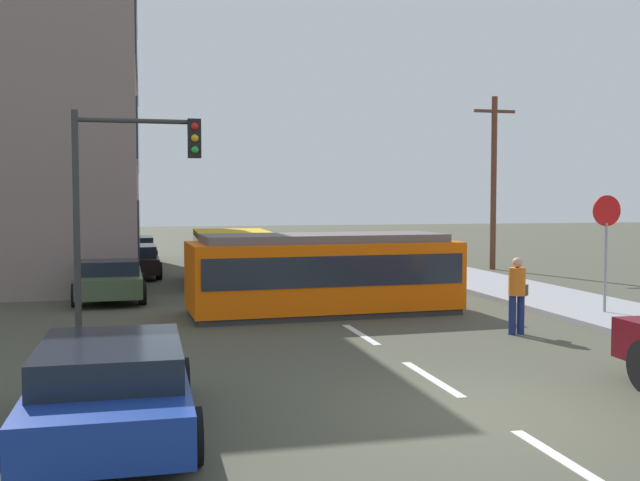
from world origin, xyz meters
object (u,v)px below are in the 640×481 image
object	(u,v)px
streetcar_tram	(323,272)
utility_pole_mid	(494,179)
parked_sedan_furthest	(134,249)
city_bus	(233,254)
parked_sedan_near	(112,386)
stop_sign	(606,229)
parked_sedan_far	(134,260)
pedestrian_crossing	(517,291)
parked_sedan_mid	(110,278)
traffic_light_mast	(128,179)

from	to	relation	value
streetcar_tram	utility_pole_mid	bearing A→B (deg)	45.29
streetcar_tram	parked_sedan_furthest	distance (m)	17.40
city_bus	parked_sedan_near	distance (m)	16.27
streetcar_tram	stop_sign	size ratio (longest dim) A/B	2.39
city_bus	parked_sedan_far	world-z (taller)	city_bus
parked_sedan_far	utility_pole_mid	size ratio (longest dim) A/B	0.64
parked_sedan_near	stop_sign	size ratio (longest dim) A/B	1.50
streetcar_tram	pedestrian_crossing	size ratio (longest dim) A/B	4.12
streetcar_tram	city_bus	bearing A→B (deg)	101.58
city_bus	utility_pole_mid	bearing A→B (deg)	13.46
parked_sedan_far	stop_sign	size ratio (longest dim) A/B	1.57
parked_sedan_near	streetcar_tram	bearing A→B (deg)	61.00
pedestrian_crossing	parked_sedan_near	size ratio (longest dim) A/B	0.39
parked_sedan_near	parked_sedan_furthest	distance (m)	25.51
pedestrian_crossing	utility_pole_mid	distance (m)	15.20
parked_sedan_mid	parked_sedan_furthest	size ratio (longest dim) A/B	0.96
stop_sign	streetcar_tram	bearing A→B (deg)	161.30
city_bus	parked_sedan_near	bearing A→B (deg)	-102.17
parked_sedan_mid	parked_sedan_far	xyz separation A→B (m)	(0.60, 6.36, 0.00)
parked_sedan_near	parked_sedan_furthest	xyz separation A→B (m)	(0.04, 25.51, 0.00)
streetcar_tram	utility_pole_mid	world-z (taller)	utility_pole_mid
city_bus	parked_sedan_furthest	distance (m)	10.20
parked_sedan_near	traffic_light_mast	size ratio (longest dim) A/B	0.90
city_bus	stop_sign	world-z (taller)	stop_sign
parked_sedan_near	parked_sedan_far	distance (m)	19.13
streetcar_tram	traffic_light_mast	xyz separation A→B (m)	(-4.76, -1.93, 2.30)
city_bus	stop_sign	distance (m)	12.39
streetcar_tram	utility_pole_mid	xyz separation A→B (m)	(9.65, 9.75, 2.68)
city_bus	traffic_light_mast	bearing A→B (deg)	-110.11
traffic_light_mast	utility_pole_mid	distance (m)	18.56
streetcar_tram	parked_sedan_near	size ratio (longest dim) A/B	1.59
streetcar_tram	stop_sign	xyz separation A→B (m)	(6.62, -2.24, 1.14)
parked_sedan_far	utility_pole_mid	world-z (taller)	utility_pole_mid
pedestrian_crossing	parked_sedan_far	world-z (taller)	pedestrian_crossing
city_bus	parked_sedan_furthest	world-z (taller)	city_bus
pedestrian_crossing	parked_sedan_furthest	world-z (taller)	pedestrian_crossing
utility_pole_mid	pedestrian_crossing	bearing A→B (deg)	-114.87
streetcar_tram	parked_sedan_mid	xyz separation A→B (m)	(-5.41, 3.96, -0.43)
parked_sedan_mid	traffic_light_mast	distance (m)	6.53
parked_sedan_near	parked_sedan_far	bearing A→B (deg)	89.80
streetcar_tram	parked_sedan_mid	size ratio (longest dim) A/B	1.58
stop_sign	parked_sedan_furthest	bearing A→B (deg)	121.17
city_bus	utility_pole_mid	world-z (taller)	utility_pole_mid
streetcar_tram	traffic_light_mast	distance (m)	5.63
parked_sedan_mid	parked_sedan_furthest	world-z (taller)	same
pedestrian_crossing	parked_sedan_far	size ratio (longest dim) A/B	0.37
streetcar_tram	parked_sedan_furthest	world-z (taller)	streetcar_tram
parked_sedan_furthest	stop_sign	size ratio (longest dim) A/B	1.58
parked_sedan_mid	parked_sedan_furthest	distance (m)	12.76
parked_sedan_mid	utility_pole_mid	size ratio (longest dim) A/B	0.61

